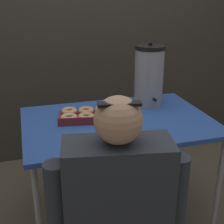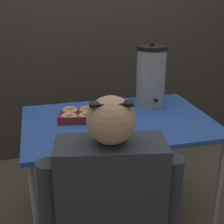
# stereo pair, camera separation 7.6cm
# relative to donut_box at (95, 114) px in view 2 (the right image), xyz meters

# --- Properties ---
(ground_plane) EXTENTS (12.00, 12.00, 0.00)m
(ground_plane) POSITION_rel_donut_box_xyz_m (0.14, -0.08, -0.80)
(ground_plane) COLOR brown
(back_wall) EXTENTS (6.00, 0.11, 2.74)m
(back_wall) POSITION_rel_donut_box_xyz_m (0.14, 1.03, 0.58)
(back_wall) COLOR #38332D
(back_wall) RESTS_ON ground
(folding_table) EXTENTS (1.21, 0.82, 0.77)m
(folding_table) POSITION_rel_donut_box_xyz_m (0.14, -0.08, -0.07)
(folding_table) COLOR #2D56B2
(folding_table) RESTS_ON ground
(donut_box) EXTENTS (0.51, 0.33, 0.05)m
(donut_box) POSITION_rel_donut_box_xyz_m (0.00, 0.00, 0.00)
(donut_box) COLOR maroon
(donut_box) RESTS_ON folding_table
(coffee_urn) EXTENTS (0.21, 0.24, 0.46)m
(coffee_urn) POSITION_rel_donut_box_xyz_m (0.44, 0.15, 0.19)
(coffee_urn) COLOR #939399
(coffee_urn) RESTS_ON folding_table
(cell_phone) EXTENTS (0.07, 0.16, 0.01)m
(cell_phone) POSITION_rel_donut_box_xyz_m (0.02, -0.38, -0.02)
(cell_phone) COLOR black
(cell_phone) RESTS_ON folding_table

